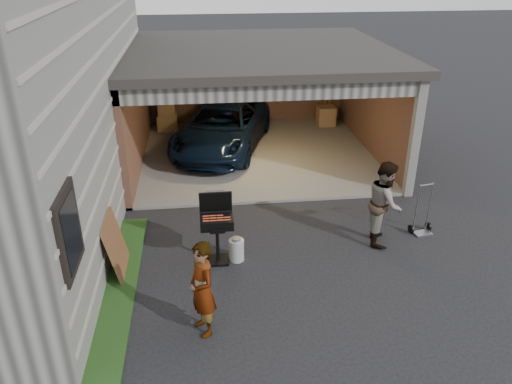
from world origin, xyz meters
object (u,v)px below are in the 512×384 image
(woman, at_px, (202,289))
(minivan, at_px, (222,129))
(plywood_panel, at_px, (116,246))
(hand_truck, at_px, (422,224))
(bbq_grill, at_px, (217,224))
(propane_tank, at_px, (237,250))
(man, at_px, (385,203))

(woman, bearing_deg, minivan, 151.11)
(plywood_panel, bearing_deg, hand_truck, 6.59)
(minivan, height_order, bbq_grill, bbq_grill)
(plywood_panel, xyz_separation_m, hand_truck, (5.85, 0.68, -0.33))
(bbq_grill, xyz_separation_m, plywood_panel, (-1.75, -0.16, -0.24))
(propane_tank, height_order, plywood_panel, plywood_panel)
(minivan, height_order, man, man)
(plywood_panel, height_order, hand_truck, hand_truck)
(man, distance_m, propane_tank, 2.94)
(woman, distance_m, plywood_panel, 2.25)
(minivan, relative_size, bbq_grill, 3.43)
(woman, relative_size, propane_tank, 3.65)
(woman, relative_size, man, 0.92)
(man, height_order, plywood_panel, man)
(woman, distance_m, propane_tank, 2.02)
(propane_tank, bearing_deg, bbq_grill, 177.13)
(woman, xyz_separation_m, propane_tank, (0.63, 1.83, -0.55))
(minivan, bearing_deg, bbq_grill, -76.47)
(bbq_grill, distance_m, plywood_panel, 1.77)
(minivan, xyz_separation_m, hand_truck, (3.69, -5.03, -0.41))
(man, relative_size, propane_tank, 3.98)
(plywood_panel, bearing_deg, minivan, 69.33)
(bbq_grill, bearing_deg, woman, -99.02)
(propane_tank, relative_size, hand_truck, 0.39)
(minivan, relative_size, woman, 2.94)
(woman, xyz_separation_m, bbq_grill, (0.29, 1.85, 0.01))
(bbq_grill, height_order, plywood_panel, bbq_grill)
(propane_tank, relative_size, plywood_panel, 0.39)
(minivan, distance_m, plywood_panel, 6.10)
(man, bearing_deg, bbq_grill, 111.12)
(propane_tank, bearing_deg, man, 6.99)
(man, height_order, propane_tank, man)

